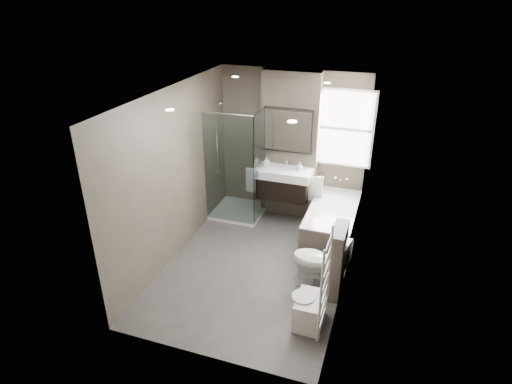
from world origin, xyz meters
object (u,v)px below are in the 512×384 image
at_px(bathtub, 332,221).
at_px(bidet, 310,310).
at_px(toilet, 319,262).
at_px(vanity, 284,183).

distance_m(bathtub, bidet, 2.10).
bearing_deg(toilet, vanity, -140.43).
height_order(vanity, bathtub, vanity).
xyz_separation_m(vanity, bathtub, (0.92, -0.33, -0.43)).
distance_m(toilet, bidet, 0.80).
xyz_separation_m(bathtub, toilet, (0.05, -1.33, 0.08)).
xyz_separation_m(vanity, toilet, (0.97, -1.65, -0.34)).
bearing_deg(bathtub, toilet, -88.06).
height_order(bathtub, toilet, toilet).
distance_m(vanity, bathtub, 1.07).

